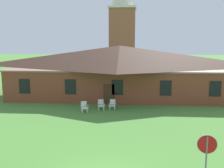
# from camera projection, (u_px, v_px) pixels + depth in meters

# --- Properties ---
(brick_building) EXTENTS (24.72, 10.40, 5.77)m
(brick_building) POSITION_uv_depth(u_px,v_px,m) (120.00, 70.00, 30.70)
(brick_building) COLOR brown
(brick_building) RESTS_ON ground
(dome_tower) EXTENTS (5.18, 5.18, 18.16)m
(dome_tower) POSITION_uv_depth(u_px,v_px,m) (122.00, 30.00, 49.71)
(dome_tower) COLOR #93563D
(dome_tower) RESTS_ON ground
(stop_sign) EXTENTS (0.80, 0.14, 2.74)m
(stop_sign) POSITION_uv_depth(u_px,v_px,m) (207.00, 153.00, 10.56)
(stop_sign) COLOR slate
(stop_sign) RESTS_ON ground
(lawn_chair_by_porch) EXTENTS (0.79, 0.83, 0.96)m
(lawn_chair_by_porch) POSITION_uv_depth(u_px,v_px,m) (84.00, 106.00, 23.60)
(lawn_chair_by_porch) COLOR white
(lawn_chair_by_porch) RESTS_ON ground
(lawn_chair_near_door) EXTENTS (0.72, 0.76, 0.96)m
(lawn_chair_near_door) POSITION_uv_depth(u_px,v_px,m) (101.00, 104.00, 24.35)
(lawn_chair_near_door) COLOR silver
(lawn_chair_near_door) RESTS_ON ground
(lawn_chair_left_end) EXTENTS (0.65, 0.68, 0.96)m
(lawn_chair_left_end) POSITION_uv_depth(u_px,v_px,m) (112.00, 104.00, 24.40)
(lawn_chair_left_end) COLOR silver
(lawn_chair_left_end) RESTS_ON ground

